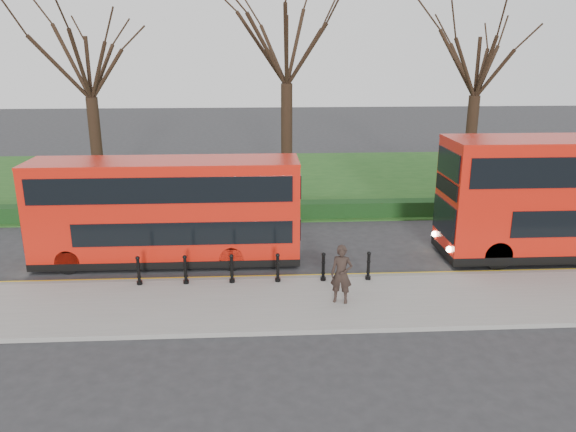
{
  "coord_description": "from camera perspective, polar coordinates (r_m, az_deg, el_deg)",
  "views": [
    {
      "loc": [
        0.37,
        -19.69,
        8.1
      ],
      "look_at": [
        1.52,
        0.5,
        2.0
      ],
      "focal_mm": 35.0,
      "sensor_mm": 36.0,
      "label": 1
    }
  ],
  "objects": [
    {
      "name": "tree_mid",
      "position": [
        29.74,
        -0.14,
        17.23
      ],
      "size": [
        7.34,
        7.34,
        11.46
      ],
      "color": "black",
      "rests_on": "ground"
    },
    {
      "name": "pavement",
      "position": [
        18.53,
        -4.14,
        -8.94
      ],
      "size": [
        60.0,
        4.0,
        0.15
      ],
      "primitive_type": "cube",
      "color": "gray",
      "rests_on": "ground"
    },
    {
      "name": "kerb",
      "position": [
        20.35,
        -4.08,
        -6.49
      ],
      "size": [
        60.0,
        0.25,
        0.16
      ],
      "primitive_type": "cube",
      "color": "slate",
      "rests_on": "ground"
    },
    {
      "name": "tree_left",
      "position": [
        30.86,
        -19.68,
        14.66
      ],
      "size": [
        6.57,
        6.57,
        10.27
      ],
      "color": "black",
      "rests_on": "ground"
    },
    {
      "name": "yellow_line_outer",
      "position": [
        20.65,
        -4.06,
        -6.34
      ],
      "size": [
        60.0,
        0.1,
        0.01
      ],
      "primitive_type": "cube",
      "color": "yellow",
      "rests_on": "ground"
    },
    {
      "name": "tree_right",
      "position": [
        31.9,
        18.75,
        14.76
      ],
      "size": [
        6.56,
        6.56,
        10.25
      ],
      "color": "black",
      "rests_on": "ground"
    },
    {
      "name": "bollard_row",
      "position": [
        19.8,
        -3.39,
        -5.35
      ],
      "size": [
        8.21,
        0.15,
        1.0
      ],
      "color": "black",
      "rests_on": "pavement"
    },
    {
      "name": "ground",
      "position": [
        21.3,
        -4.04,
        -5.62
      ],
      "size": [
        120.0,
        120.0,
        0.0
      ],
      "primitive_type": "plane",
      "color": "#28282B",
      "rests_on": "ground"
    },
    {
      "name": "pedestrian",
      "position": [
        18.16,
        5.45,
        -5.91
      ],
      "size": [
        0.81,
        0.65,
        1.94
      ],
      "primitive_type": "imported",
      "rotation": [
        0.0,
        0.0,
        -0.31
      ],
      "color": "black",
      "rests_on": "pavement"
    },
    {
      "name": "yellow_line_inner",
      "position": [
        20.83,
        -4.06,
        -6.12
      ],
      "size": [
        60.0,
        0.1,
        0.01
      ],
      "primitive_type": "cube",
      "color": "yellow",
      "rests_on": "ground"
    },
    {
      "name": "hedge",
      "position": [
        27.59,
        -3.91,
        0.54
      ],
      "size": [
        60.0,
        0.9,
        0.8
      ],
      "primitive_type": "cube",
      "color": "black",
      "rests_on": "ground"
    },
    {
      "name": "bus_lead",
      "position": [
        22.02,
        -12.24,
        0.41
      ],
      "size": [
        10.16,
        2.34,
        4.04
      ],
      "color": "red",
      "rests_on": "ground"
    },
    {
      "name": "grass_verge",
      "position": [
        35.62,
        -3.79,
        3.65
      ],
      "size": [
        60.0,
        18.0,
        0.06
      ],
      "primitive_type": "cube",
      "color": "#1C4918",
      "rests_on": "ground"
    }
  ]
}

